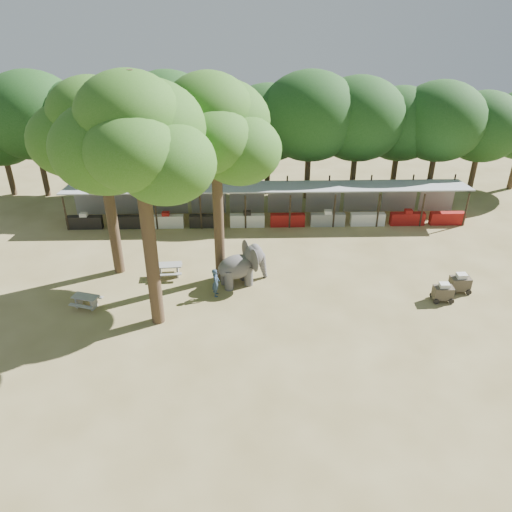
{
  "coord_description": "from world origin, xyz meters",
  "views": [
    {
      "loc": [
        -1.62,
        -18.55,
        15.05
      ],
      "look_at": [
        -1.0,
        5.0,
        2.0
      ],
      "focal_mm": 35.0,
      "sensor_mm": 36.0,
      "label": 1
    }
  ],
  "objects_px": {
    "elephant": "(242,265)",
    "handler": "(216,282)",
    "yard_tree_left": "(97,132)",
    "cart_back": "(460,283)",
    "cart_front": "(443,292)",
    "yard_tree_center": "(135,140)",
    "yard_tree_back": "(212,130)",
    "picnic_table_far": "(169,268)",
    "picnic_table_near": "(86,300)"
  },
  "relations": [
    {
      "from": "yard_tree_left",
      "to": "cart_back",
      "type": "distance_m",
      "value": 20.95
    },
    {
      "from": "picnic_table_near",
      "to": "cart_front",
      "type": "relative_size",
      "value": 1.47
    },
    {
      "from": "yard_tree_back",
      "to": "handler",
      "type": "relative_size",
      "value": 6.93
    },
    {
      "from": "picnic_table_near",
      "to": "yard_tree_center",
      "type": "bearing_deg",
      "value": 0.26
    },
    {
      "from": "yard_tree_center",
      "to": "yard_tree_back",
      "type": "height_order",
      "value": "yard_tree_center"
    },
    {
      "from": "elephant",
      "to": "picnic_table_far",
      "type": "xyz_separation_m",
      "value": [
        -4.26,
        0.85,
        -0.66
      ]
    },
    {
      "from": "cart_front",
      "to": "yard_tree_center",
      "type": "bearing_deg",
      "value": -174.67
    },
    {
      "from": "yard_tree_left",
      "to": "yard_tree_back",
      "type": "bearing_deg",
      "value": -9.46
    },
    {
      "from": "yard_tree_center",
      "to": "yard_tree_back",
      "type": "xyz_separation_m",
      "value": [
        3.0,
        4.0,
        -0.67
      ]
    },
    {
      "from": "yard_tree_left",
      "to": "picnic_table_near",
      "type": "height_order",
      "value": "yard_tree_left"
    },
    {
      "from": "picnic_table_far",
      "to": "cart_back",
      "type": "relative_size",
      "value": 1.37
    },
    {
      "from": "yard_tree_left",
      "to": "yard_tree_back",
      "type": "relative_size",
      "value": 0.97
    },
    {
      "from": "yard_tree_left",
      "to": "elephant",
      "type": "xyz_separation_m",
      "value": [
        7.39,
        -1.67,
        -7.05
      ]
    },
    {
      "from": "handler",
      "to": "cart_back",
      "type": "bearing_deg",
      "value": -88.69
    },
    {
      "from": "elephant",
      "to": "cart_back",
      "type": "distance_m",
      "value": 11.98
    },
    {
      "from": "elephant",
      "to": "picnic_table_near",
      "type": "relative_size",
      "value": 1.89
    },
    {
      "from": "elephant",
      "to": "handler",
      "type": "xyz_separation_m",
      "value": [
        -1.44,
        -1.27,
        -0.33
      ]
    },
    {
      "from": "picnic_table_far",
      "to": "yard_tree_center",
      "type": "bearing_deg",
      "value": -95.73
    },
    {
      "from": "yard_tree_left",
      "to": "cart_front",
      "type": "xyz_separation_m",
      "value": [
        18.05,
        -3.77,
        -7.67
      ]
    },
    {
      "from": "picnic_table_near",
      "to": "picnic_table_far",
      "type": "height_order",
      "value": "picnic_table_far"
    },
    {
      "from": "picnic_table_far",
      "to": "cart_back",
      "type": "distance_m",
      "value": 16.3
    },
    {
      "from": "handler",
      "to": "picnic_table_near",
      "type": "height_order",
      "value": "handler"
    },
    {
      "from": "yard_tree_center",
      "to": "elephant",
      "type": "height_order",
      "value": "yard_tree_center"
    },
    {
      "from": "yard_tree_left",
      "to": "cart_back",
      "type": "bearing_deg",
      "value": -8.6
    },
    {
      "from": "yard_tree_back",
      "to": "elephant",
      "type": "bearing_deg",
      "value": -25.69
    },
    {
      "from": "yard_tree_left",
      "to": "yard_tree_back",
      "type": "xyz_separation_m",
      "value": [
        6.0,
        -1.0,
        0.34
      ]
    },
    {
      "from": "yard_tree_left",
      "to": "yard_tree_center",
      "type": "bearing_deg",
      "value": -59.04
    },
    {
      "from": "elephant",
      "to": "picnic_table_near",
      "type": "distance_m",
      "value": 8.51
    },
    {
      "from": "handler",
      "to": "cart_front",
      "type": "xyz_separation_m",
      "value": [
        12.1,
        -0.83,
        -0.29
      ]
    },
    {
      "from": "yard_tree_left",
      "to": "handler",
      "type": "distance_m",
      "value": 9.93
    },
    {
      "from": "yard_tree_left",
      "to": "cart_back",
      "type": "relative_size",
      "value": 9.38
    },
    {
      "from": "yard_tree_back",
      "to": "picnic_table_near",
      "type": "xyz_separation_m",
      "value": [
        -6.8,
        -2.87,
        -8.1
      ]
    },
    {
      "from": "yard_tree_center",
      "to": "yard_tree_back",
      "type": "bearing_deg",
      "value": 53.14
    },
    {
      "from": "cart_front",
      "to": "picnic_table_far",
      "type": "bearing_deg",
      "value": 169.48
    },
    {
      "from": "yard_tree_back",
      "to": "cart_front",
      "type": "relative_size",
      "value": 10.21
    },
    {
      "from": "yard_tree_back",
      "to": "picnic_table_near",
      "type": "height_order",
      "value": "yard_tree_back"
    },
    {
      "from": "picnic_table_far",
      "to": "elephant",
      "type": "bearing_deg",
      "value": -15.23
    },
    {
      "from": "picnic_table_far",
      "to": "cart_front",
      "type": "xyz_separation_m",
      "value": [
        14.92,
        -2.94,
        0.04
      ]
    },
    {
      "from": "handler",
      "to": "cart_front",
      "type": "height_order",
      "value": "handler"
    },
    {
      "from": "picnic_table_far",
      "to": "cart_front",
      "type": "relative_size",
      "value": 1.45
    },
    {
      "from": "handler",
      "to": "picnic_table_far",
      "type": "height_order",
      "value": "handler"
    },
    {
      "from": "yard_tree_center",
      "to": "handler",
      "type": "bearing_deg",
      "value": 34.92
    },
    {
      "from": "elephant",
      "to": "handler",
      "type": "relative_size",
      "value": 1.89
    },
    {
      "from": "picnic_table_near",
      "to": "yard_tree_back",
      "type": "bearing_deg",
      "value": 39.68
    },
    {
      "from": "yard_tree_left",
      "to": "cart_front",
      "type": "height_order",
      "value": "yard_tree_left"
    },
    {
      "from": "yard_tree_back",
      "to": "cart_back",
      "type": "distance_m",
      "value": 15.62
    },
    {
      "from": "handler",
      "to": "picnic_table_near",
      "type": "bearing_deg",
      "value": 99.06
    },
    {
      "from": "yard_tree_back",
      "to": "picnic_table_far",
      "type": "xyz_separation_m",
      "value": [
        -2.87,
        0.18,
        -8.05
      ]
    },
    {
      "from": "cart_front",
      "to": "elephant",
      "type": "bearing_deg",
      "value": 169.5
    },
    {
      "from": "picnic_table_near",
      "to": "picnic_table_far",
      "type": "relative_size",
      "value": 1.02
    }
  ]
}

